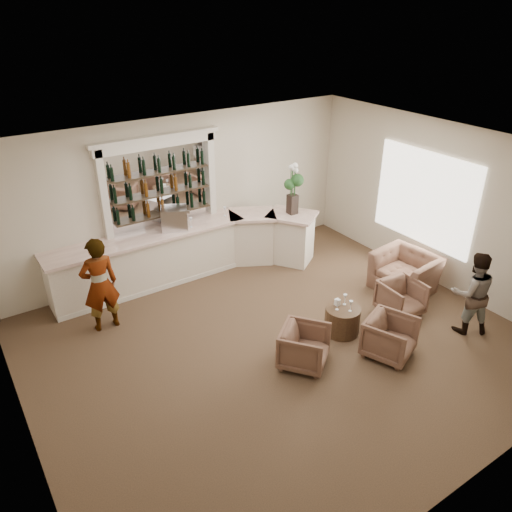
{
  "coord_description": "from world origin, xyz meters",
  "views": [
    {
      "loc": [
        -4.16,
        -5.53,
        5.34
      ],
      "look_at": [
        0.12,
        0.9,
        1.31
      ],
      "focal_mm": 35.0,
      "sensor_mm": 36.0,
      "label": 1
    }
  ],
  "objects_px": {
    "espresso_machine": "(174,218)",
    "flower_vase": "(293,186)",
    "armchair_center": "(390,337)",
    "sommelier": "(100,285)",
    "bar_counter": "(189,252)",
    "armchair_right": "(401,298)",
    "armchair_far": "(405,272)",
    "guest": "(472,293)",
    "cocktail_table": "(342,320)",
    "armchair_left": "(304,347)"
  },
  "relations": [
    {
      "from": "armchair_center",
      "to": "armchair_left",
      "type": "bearing_deg",
      "value": 133.99
    },
    {
      "from": "armchair_left",
      "to": "armchair_center",
      "type": "height_order",
      "value": "armchair_center"
    },
    {
      "from": "espresso_machine",
      "to": "bar_counter",
      "type": "bearing_deg",
      "value": 1.25
    },
    {
      "from": "armchair_right",
      "to": "armchair_left",
      "type": "bearing_deg",
      "value": -172.6
    },
    {
      "from": "espresso_machine",
      "to": "flower_vase",
      "type": "bearing_deg",
      "value": 9.13
    },
    {
      "from": "armchair_center",
      "to": "armchair_far",
      "type": "height_order",
      "value": "armchair_far"
    },
    {
      "from": "armchair_far",
      "to": "espresso_machine",
      "type": "bearing_deg",
      "value": -136.21
    },
    {
      "from": "armchair_far",
      "to": "espresso_machine",
      "type": "xyz_separation_m",
      "value": [
        -3.64,
        2.98,
        0.98
      ]
    },
    {
      "from": "cocktail_table",
      "to": "flower_vase",
      "type": "relative_size",
      "value": 0.55
    },
    {
      "from": "bar_counter",
      "to": "espresso_machine",
      "type": "xyz_separation_m",
      "value": [
        -0.23,
        0.1,
        0.79
      ]
    },
    {
      "from": "armchair_center",
      "to": "sommelier",
      "type": "bearing_deg",
      "value": 115.38
    },
    {
      "from": "guest",
      "to": "armchair_left",
      "type": "relative_size",
      "value": 2.06
    },
    {
      "from": "armchair_right",
      "to": "flower_vase",
      "type": "xyz_separation_m",
      "value": [
        -0.4,
        2.88,
        1.44
      ]
    },
    {
      "from": "armchair_center",
      "to": "flower_vase",
      "type": "distance_m",
      "value": 3.96
    },
    {
      "from": "armchair_far",
      "to": "espresso_machine",
      "type": "relative_size",
      "value": 2.28
    },
    {
      "from": "bar_counter",
      "to": "guest",
      "type": "distance_m",
      "value": 5.51
    },
    {
      "from": "guest",
      "to": "armchair_center",
      "type": "bearing_deg",
      "value": 22.51
    },
    {
      "from": "armchair_left",
      "to": "armchair_right",
      "type": "bearing_deg",
      "value": -34.43
    },
    {
      "from": "espresso_machine",
      "to": "armchair_center",
      "type": "bearing_deg",
      "value": -43.03
    },
    {
      "from": "armchair_right",
      "to": "sommelier",
      "type": "bearing_deg",
      "value": 154.84
    },
    {
      "from": "armchair_center",
      "to": "cocktail_table",
      "type": "bearing_deg",
      "value": 81.66
    },
    {
      "from": "bar_counter",
      "to": "guest",
      "type": "height_order",
      "value": "guest"
    },
    {
      "from": "bar_counter",
      "to": "espresso_machine",
      "type": "distance_m",
      "value": 0.83
    },
    {
      "from": "bar_counter",
      "to": "cocktail_table",
      "type": "distance_m",
      "value": 3.57
    },
    {
      "from": "sommelier",
      "to": "armchair_far",
      "type": "distance_m",
      "value": 5.93
    },
    {
      "from": "cocktail_table",
      "to": "espresso_machine",
      "type": "xyz_separation_m",
      "value": [
        -1.55,
        3.4,
        1.12
      ]
    },
    {
      "from": "armchair_right",
      "to": "armchair_far",
      "type": "height_order",
      "value": "armchair_far"
    },
    {
      "from": "espresso_machine",
      "to": "armchair_left",
      "type": "bearing_deg",
      "value": -58.54
    },
    {
      "from": "bar_counter",
      "to": "armchair_right",
      "type": "bearing_deg",
      "value": -52.64
    },
    {
      "from": "sommelier",
      "to": "armchair_center",
      "type": "relative_size",
      "value": 2.31
    },
    {
      "from": "bar_counter",
      "to": "espresso_machine",
      "type": "bearing_deg",
      "value": 156.6
    },
    {
      "from": "armchair_center",
      "to": "espresso_machine",
      "type": "relative_size",
      "value": 1.49
    },
    {
      "from": "cocktail_table",
      "to": "armchair_left",
      "type": "xyz_separation_m",
      "value": [
        -1.11,
        -0.31,
        0.09
      ]
    },
    {
      "from": "cocktail_table",
      "to": "armchair_far",
      "type": "bearing_deg",
      "value": 11.48
    },
    {
      "from": "armchair_left",
      "to": "sommelier",
      "type": "bearing_deg",
      "value": 91.94
    },
    {
      "from": "flower_vase",
      "to": "espresso_machine",
      "type": "bearing_deg",
      "value": 164.48
    },
    {
      "from": "armchair_left",
      "to": "armchair_center",
      "type": "relative_size",
      "value": 0.97
    },
    {
      "from": "bar_counter",
      "to": "armchair_center",
      "type": "bearing_deg",
      "value": -69.94
    },
    {
      "from": "sommelier",
      "to": "flower_vase",
      "type": "distance_m",
      "value": 4.46
    },
    {
      "from": "armchair_far",
      "to": "sommelier",
      "type": "bearing_deg",
      "value": -117.38
    },
    {
      "from": "sommelier",
      "to": "espresso_machine",
      "type": "bearing_deg",
      "value": -154.44
    },
    {
      "from": "guest",
      "to": "armchair_far",
      "type": "xyz_separation_m",
      "value": [
        0.2,
        1.6,
        -0.39
      ]
    },
    {
      "from": "cocktail_table",
      "to": "espresso_machine",
      "type": "height_order",
      "value": "espresso_machine"
    },
    {
      "from": "guest",
      "to": "armchair_left",
      "type": "bearing_deg",
      "value": 15.61
    },
    {
      "from": "armchair_center",
      "to": "armchair_right",
      "type": "xyz_separation_m",
      "value": [
        1.11,
        0.75,
        -0.02
      ]
    },
    {
      "from": "armchair_left",
      "to": "cocktail_table",
      "type": "bearing_deg",
      "value": -22.27
    },
    {
      "from": "sommelier",
      "to": "bar_counter",
      "type": "bearing_deg",
      "value": -159.26
    },
    {
      "from": "bar_counter",
      "to": "armchair_left",
      "type": "distance_m",
      "value": 3.63
    },
    {
      "from": "bar_counter",
      "to": "guest",
      "type": "xyz_separation_m",
      "value": [
        3.21,
        -4.48,
        0.2
      ]
    },
    {
      "from": "bar_counter",
      "to": "armchair_far",
      "type": "xyz_separation_m",
      "value": [
        3.41,
        -2.88,
        -0.19
      ]
    }
  ]
}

